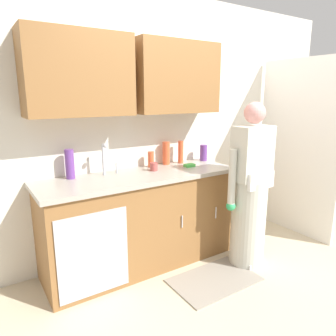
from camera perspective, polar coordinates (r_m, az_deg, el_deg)
name	(u,v)px	position (r m, az deg, el deg)	size (l,w,h in m)	color
ground_plane	(229,278)	(3.18, 10.96, -19.07)	(9.00, 9.00, 0.00)	beige
kitchen_wall_with_uppers	(160,115)	(3.40, -1.48, 9.66)	(4.80, 0.44, 2.70)	silver
closet_door_panel	(297,148)	(4.12, 22.41, 3.34)	(1.10, 0.04, 2.10)	silver
counter_cabinet	(141,222)	(3.18, -4.99, -9.70)	(1.90, 0.62, 0.90)	brown
countertop	(140,176)	(3.03, -5.14, -1.46)	(1.96, 0.66, 0.04)	#A8A093
sink	(114,179)	(2.93, -9.76, -2.02)	(0.50, 0.36, 0.35)	#B7BABF
person_at_sink	(250,198)	(3.20, 14.59, -5.33)	(0.55, 0.34, 1.62)	white
floor_mat	(214,280)	(3.13, 8.39, -19.43)	(0.80, 0.50, 0.01)	gray
bottle_dish_liquid	(203,153)	(3.64, 6.46, 2.77)	(0.08, 0.08, 0.18)	#66388C
bottle_water_short	(70,164)	(2.96, -17.40, 0.68)	(0.08, 0.08, 0.27)	#66388C
bottle_cleaner_spray	(181,152)	(3.48, 2.32, 2.92)	(0.06, 0.06, 0.25)	#E05933
bottle_water_tall	(166,153)	(3.41, -0.34, 2.70)	(0.08, 0.08, 0.25)	#E05933
bottle_soap	(151,159)	(3.29, -3.12, 1.59)	(0.06, 0.06, 0.17)	#E05933
cup_by_sink	(154,167)	(3.14, -2.59, 0.25)	(0.08, 0.08, 0.08)	#B24C47
knife_on_counter	(217,165)	(3.44, 8.88, 0.59)	(0.24, 0.02, 0.01)	silver
sponge	(189,165)	(3.32, 3.91, 0.48)	(0.11, 0.07, 0.03)	#4CBF4C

